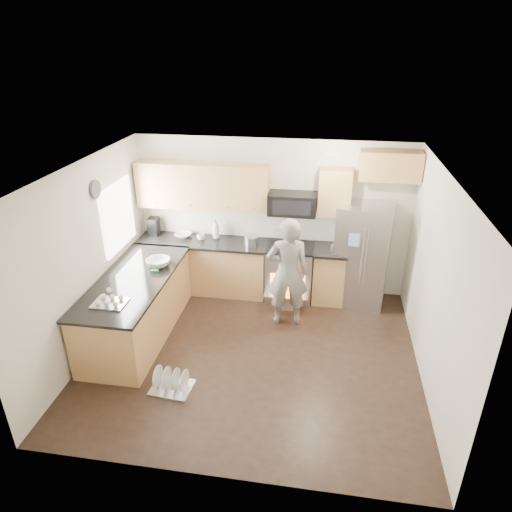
% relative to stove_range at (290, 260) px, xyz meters
% --- Properties ---
extents(ground, '(4.50, 4.50, 0.00)m').
position_rel_stove_range_xyz_m(ground, '(-0.35, -1.69, -0.68)').
color(ground, black).
rests_on(ground, ground).
extents(room_shell, '(4.54, 4.04, 2.62)m').
position_rel_stove_range_xyz_m(room_shell, '(-0.39, -1.68, 1.00)').
color(room_shell, silver).
rests_on(room_shell, ground).
extents(back_cabinet_run, '(4.45, 0.64, 2.50)m').
position_rel_stove_range_xyz_m(back_cabinet_run, '(-0.93, 0.05, 0.29)').
color(back_cabinet_run, tan).
rests_on(back_cabinet_run, ground).
extents(peninsula, '(0.96, 2.36, 1.04)m').
position_rel_stove_range_xyz_m(peninsula, '(-2.10, -1.44, -0.21)').
color(peninsula, tan).
rests_on(peninsula, ground).
extents(stove_range, '(0.76, 0.97, 1.79)m').
position_rel_stove_range_xyz_m(stove_range, '(0.00, 0.00, 0.00)').
color(stove_range, '#B7B7BC').
rests_on(stove_range, ground).
extents(refrigerator, '(0.93, 0.78, 1.69)m').
position_rel_stove_range_xyz_m(refrigerator, '(1.15, 0.01, 0.17)').
color(refrigerator, '#B7B7BC').
rests_on(refrigerator, ground).
extents(person, '(0.69, 0.51, 1.72)m').
position_rel_stove_range_xyz_m(person, '(0.03, -0.80, 0.18)').
color(person, gray).
rests_on(person, ground).
extents(dish_rack, '(0.53, 0.44, 0.31)m').
position_rel_stove_range_xyz_m(dish_rack, '(-1.24, -2.54, -0.59)').
color(dish_rack, '#B7B7BC').
rests_on(dish_rack, ground).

